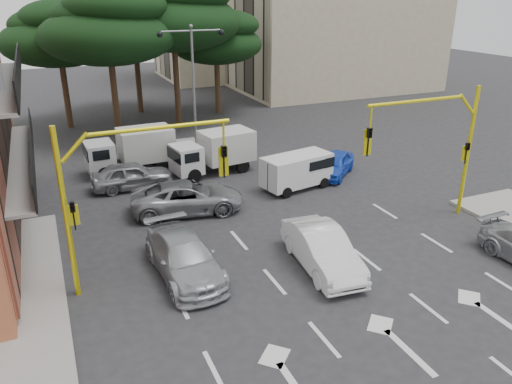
% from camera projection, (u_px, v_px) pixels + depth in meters
% --- Properties ---
extents(ground, '(120.00, 120.00, 0.00)m').
position_uv_depth(ground, '(322.00, 270.00, 18.81)').
color(ground, '#28282B').
rests_on(ground, ground).
extents(median_strip, '(1.40, 6.00, 0.15)m').
position_uv_depth(median_strip, '(197.00, 151.00, 32.38)').
color(median_strip, gray).
rests_on(median_strip, ground).
extents(apartment_beige_far, '(16.20, 12.15, 16.70)m').
position_uv_depth(apartment_beige_far, '(229.00, 3.00, 57.82)').
color(apartment_beige_far, tan).
rests_on(apartment_beige_far, ground).
extents(pine_left_near, '(9.15, 9.15, 10.23)m').
position_uv_depth(pine_left_near, '(108.00, 25.00, 33.15)').
color(pine_left_near, '#382616').
rests_on(pine_left_near, ground).
extents(pine_center, '(9.98, 9.98, 11.16)m').
position_uv_depth(pine_center, '(173.00, 12.00, 36.43)').
color(pine_center, '#382616').
rests_on(pine_center, ground).
extents(pine_left_far, '(8.32, 8.32, 9.30)m').
position_uv_depth(pine_left_far, '(58.00, 33.00, 35.71)').
color(pine_left_far, '#382616').
rests_on(pine_left_far, ground).
extents(pine_right, '(7.49, 7.49, 8.37)m').
position_uv_depth(pine_right, '(217.00, 37.00, 40.39)').
color(pine_right, '#382616').
rests_on(pine_right, ground).
extents(pine_back, '(9.15, 9.15, 10.23)m').
position_uv_depth(pine_back, '(134.00, 19.00, 40.20)').
color(pine_back, '#382616').
rests_on(pine_back, ground).
extents(signal_mast_right, '(5.79, 0.37, 6.00)m').
position_uv_depth(signal_mast_right, '(440.00, 138.00, 21.54)').
color(signal_mast_right, yellow).
rests_on(signal_mast_right, ground).
extents(signal_mast_left, '(5.79, 0.37, 6.00)m').
position_uv_depth(signal_mast_left, '(120.00, 183.00, 16.54)').
color(signal_mast_left, yellow).
rests_on(signal_mast_left, ground).
extents(street_lamp_center, '(4.16, 0.36, 7.77)m').
position_uv_depth(street_lamp_center, '(193.00, 67.00, 30.36)').
color(street_lamp_center, slate).
rests_on(street_lamp_center, median_strip).
extents(car_white_hatch, '(2.07, 4.80, 1.54)m').
position_uv_depth(car_white_hatch, '(322.00, 249.00, 18.74)').
color(car_white_hatch, white).
rests_on(car_white_hatch, ground).
extents(car_blue_compact, '(3.86, 3.70, 1.30)m').
position_uv_depth(car_blue_compact, '(335.00, 164.00, 28.20)').
color(car_blue_compact, blue).
rests_on(car_blue_compact, ground).
extents(car_silver_wagon, '(2.24, 5.08, 1.45)m').
position_uv_depth(car_silver_wagon, '(184.00, 257.00, 18.28)').
color(car_silver_wagon, '#A4A8AC').
rests_on(car_silver_wagon, ground).
extents(car_silver_cross_a, '(5.61, 3.28, 1.47)m').
position_uv_depth(car_silver_cross_a, '(187.00, 197.00, 23.52)').
color(car_silver_cross_a, gray).
rests_on(car_silver_cross_a, ground).
extents(car_silver_cross_b, '(4.26, 1.75, 1.45)m').
position_uv_depth(car_silver_cross_b, '(132.00, 175.00, 26.31)').
color(car_silver_cross_b, gray).
rests_on(car_silver_cross_b, ground).
extents(van_white, '(3.97, 2.34, 1.86)m').
position_uv_depth(van_white, '(297.00, 172.00, 26.24)').
color(van_white, silver).
rests_on(van_white, ground).
extents(box_truck_a, '(5.06, 2.30, 2.45)m').
position_uv_depth(box_truck_a, '(131.00, 151.00, 28.59)').
color(box_truck_a, silver).
rests_on(box_truck_a, ground).
extents(box_truck_b, '(5.01, 2.64, 2.36)m').
position_uv_depth(box_truck_b, '(213.00, 153.00, 28.41)').
color(box_truck_b, white).
rests_on(box_truck_b, ground).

